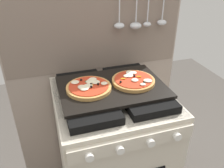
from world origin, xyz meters
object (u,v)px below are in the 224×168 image
at_px(baking_tray, 112,87).
at_px(pizza_left, 89,87).
at_px(pizza_right, 134,81).
at_px(stove, 112,152).

distance_m(baking_tray, pizza_left, 0.12).
xyz_separation_m(baking_tray, pizza_right, (0.12, -0.00, 0.02)).
xyz_separation_m(stove, baking_tray, (0.00, 0.00, 0.46)).
bearing_deg(pizza_left, stove, -2.65).
relative_size(pizza_left, pizza_right, 1.00).
bearing_deg(stove, pizza_right, -0.82).
xyz_separation_m(stove, pizza_left, (-0.12, 0.01, 0.48)).
height_order(pizza_left, pizza_right, same).
xyz_separation_m(stove, pizza_right, (0.12, -0.00, 0.48)).
height_order(stove, pizza_right, pizza_right).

